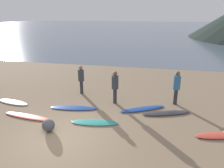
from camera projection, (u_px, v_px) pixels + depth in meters
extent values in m
cube|color=#8C7559|center=(113.00, 73.00, 17.66)|extent=(120.00, 120.00, 0.20)
cube|color=slate|center=(148.00, 28.00, 65.86)|extent=(140.00, 100.00, 0.01)
ellipsoid|color=silver|center=(13.00, 102.00, 11.70)|extent=(2.02, 0.87, 0.07)
ellipsoid|color=#D84C38|center=(28.00, 116.00, 10.09)|extent=(2.68, 0.76, 0.08)
ellipsoid|color=#1E479E|center=(74.00, 108.00, 11.01)|extent=(2.50, 0.89, 0.07)
ellipsoid|color=teal|center=(95.00, 122.00, 9.55)|extent=(2.17, 0.89, 0.07)
ellipsoid|color=#1E479E|center=(143.00, 109.00, 10.89)|extent=(2.36, 1.62, 0.08)
ellipsoid|color=#333338|center=(166.00, 113.00, 10.42)|extent=(2.44, 1.30, 0.08)
ellipsoid|color=#D84C38|center=(220.00, 135.00, 8.53)|extent=(2.07, 1.04, 0.09)
cylinder|color=#2D2D38|center=(115.00, 96.00, 11.56)|extent=(0.20, 0.20, 0.83)
cylinder|color=#333842|center=(115.00, 82.00, 11.32)|extent=(0.36, 0.36, 0.72)
sphere|color=brown|center=(115.00, 73.00, 11.16)|extent=(0.23, 0.23, 0.23)
cylinder|color=#2D2D38|center=(175.00, 97.00, 11.42)|extent=(0.20, 0.20, 0.85)
cylinder|color=teal|center=(177.00, 83.00, 11.17)|extent=(0.37, 0.37, 0.74)
sphere|color=brown|center=(178.00, 73.00, 11.01)|extent=(0.24, 0.24, 0.24)
cylinder|color=#2D2D38|center=(82.00, 87.00, 12.93)|extent=(0.19, 0.19, 0.81)
cylinder|color=#333842|center=(81.00, 75.00, 12.69)|extent=(0.35, 0.35, 0.70)
sphere|color=#936B4C|center=(81.00, 68.00, 12.54)|extent=(0.23, 0.23, 0.23)
sphere|color=#474C51|center=(48.00, 125.00, 8.86)|extent=(0.52, 0.52, 0.52)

